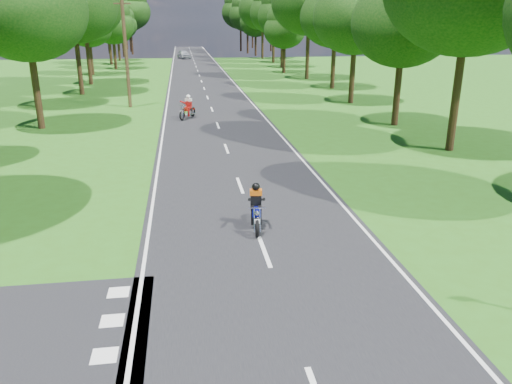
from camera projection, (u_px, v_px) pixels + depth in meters
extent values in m
plane|color=#275914|center=(278.00, 288.00, 12.11)|extent=(160.00, 160.00, 0.00)
cube|color=black|center=(199.00, 76.00, 58.90)|extent=(7.00, 140.00, 0.02)
cube|color=silver|center=(264.00, 251.00, 13.98)|extent=(0.12, 2.00, 0.01)
cube|color=silver|center=(240.00, 185.00, 19.59)|extent=(0.12, 2.00, 0.01)
cube|color=silver|center=(226.00, 149.00, 25.21)|extent=(0.12, 2.00, 0.01)
cube|color=silver|center=(218.00, 125.00, 30.82)|extent=(0.12, 2.00, 0.01)
cube|color=silver|center=(212.00, 109.00, 36.43)|extent=(0.12, 2.00, 0.01)
cube|color=silver|center=(207.00, 97.00, 42.05)|extent=(0.12, 2.00, 0.01)
cube|color=silver|center=(204.00, 88.00, 47.66)|extent=(0.12, 2.00, 0.01)
cube|color=silver|center=(202.00, 81.00, 53.28)|extent=(0.12, 2.00, 0.01)
cube|color=silver|center=(199.00, 75.00, 58.89)|extent=(0.12, 2.00, 0.01)
cube|color=silver|center=(198.00, 71.00, 64.51)|extent=(0.12, 2.00, 0.01)
cube|color=silver|center=(196.00, 67.00, 70.12)|extent=(0.12, 2.00, 0.01)
cube|color=silver|center=(195.00, 63.00, 75.73)|extent=(0.12, 2.00, 0.01)
cube|color=silver|center=(194.00, 60.00, 81.35)|extent=(0.12, 2.00, 0.01)
cube|color=silver|center=(193.00, 58.00, 86.96)|extent=(0.12, 2.00, 0.01)
cube|color=silver|center=(192.00, 56.00, 92.58)|extent=(0.12, 2.00, 0.01)
cube|color=silver|center=(191.00, 54.00, 98.19)|extent=(0.12, 2.00, 0.01)
cube|color=silver|center=(191.00, 52.00, 103.81)|extent=(0.12, 2.00, 0.01)
cube|color=silver|center=(190.00, 50.00, 109.42)|extent=(0.12, 2.00, 0.01)
cube|color=silver|center=(189.00, 49.00, 115.03)|extent=(0.12, 2.00, 0.01)
cube|color=silver|center=(189.00, 47.00, 120.65)|extent=(0.12, 2.00, 0.01)
cube|color=silver|center=(171.00, 76.00, 58.44)|extent=(0.10, 140.00, 0.01)
cube|color=silver|center=(227.00, 75.00, 59.34)|extent=(0.10, 140.00, 0.01)
cube|color=silver|center=(104.00, 356.00, 9.62)|extent=(0.50, 0.50, 0.01)
cube|color=silver|center=(112.00, 321.00, 10.74)|extent=(0.50, 0.50, 0.01)
cube|color=silver|center=(119.00, 292.00, 11.87)|extent=(0.50, 0.50, 0.01)
cylinder|color=black|center=(37.00, 96.00, 29.46)|extent=(0.40, 0.40, 3.91)
ellipsoid|color=black|center=(25.00, 9.00, 27.89)|extent=(6.85, 6.85, 5.82)
cylinder|color=black|center=(34.00, 81.00, 37.04)|extent=(0.40, 0.40, 3.79)
ellipsoid|color=black|center=(25.00, 15.00, 35.52)|extent=(6.64, 6.64, 5.64)
cylinder|color=black|center=(80.00, 69.00, 43.24)|extent=(0.40, 0.40, 4.32)
ellipsoid|color=black|center=(72.00, 4.00, 41.51)|extent=(7.56, 7.56, 6.42)
cylinder|color=black|center=(89.00, 62.00, 50.18)|extent=(0.40, 0.40, 4.40)
ellipsoid|color=black|center=(83.00, 5.00, 48.42)|extent=(7.71, 7.71, 6.55)
cylinder|color=black|center=(92.00, 61.00, 59.26)|extent=(0.40, 0.40, 3.20)
ellipsoid|color=black|center=(88.00, 26.00, 57.97)|extent=(5.60, 5.60, 4.76)
ellipsoid|color=black|center=(86.00, 12.00, 57.47)|extent=(4.80, 4.80, 4.08)
cylinder|color=black|center=(115.00, 57.00, 66.41)|extent=(0.40, 0.40, 3.22)
ellipsoid|color=black|center=(112.00, 25.00, 65.12)|extent=(5.64, 5.64, 4.79)
ellipsoid|color=black|center=(111.00, 13.00, 64.61)|extent=(4.83, 4.83, 4.11)
ellipsoid|color=black|center=(110.00, 0.00, 64.10)|extent=(3.62, 3.62, 3.08)
cylinder|color=black|center=(111.00, 52.00, 73.40)|extent=(0.40, 0.40, 3.61)
ellipsoid|color=black|center=(108.00, 20.00, 71.95)|extent=(6.31, 6.31, 5.37)
ellipsoid|color=black|center=(106.00, 7.00, 71.38)|extent=(5.41, 5.41, 4.60)
cylinder|color=black|center=(119.00, 52.00, 80.92)|extent=(0.40, 0.40, 2.67)
ellipsoid|color=black|center=(117.00, 31.00, 79.85)|extent=(4.67, 4.67, 3.97)
ellipsoid|color=black|center=(117.00, 22.00, 79.43)|extent=(4.00, 4.00, 3.40)
ellipsoid|color=black|center=(116.00, 14.00, 79.01)|extent=(3.00, 3.00, 2.55)
cylinder|color=black|center=(124.00, 48.00, 89.39)|extent=(0.40, 0.40, 3.09)
ellipsoid|color=black|center=(122.00, 26.00, 88.15)|extent=(5.40, 5.40, 4.59)
ellipsoid|color=black|center=(121.00, 17.00, 87.66)|extent=(4.63, 4.63, 3.93)
ellipsoid|color=black|center=(120.00, 7.00, 87.17)|extent=(3.47, 3.47, 2.95)
cylinder|color=black|center=(132.00, 42.00, 95.39)|extent=(0.40, 0.40, 4.48)
ellipsoid|color=black|center=(129.00, 12.00, 93.59)|extent=(7.84, 7.84, 6.66)
cylinder|color=black|center=(131.00, 42.00, 103.71)|extent=(0.40, 0.40, 4.09)
ellipsoid|color=black|center=(129.00, 16.00, 102.07)|extent=(7.16, 7.16, 6.09)
ellipsoid|color=black|center=(128.00, 6.00, 101.42)|extent=(6.14, 6.14, 5.22)
cylinder|color=black|center=(455.00, 104.00, 24.30)|extent=(0.40, 0.40, 4.56)
cylinder|color=black|center=(397.00, 97.00, 30.53)|extent=(0.40, 0.40, 3.49)
ellipsoid|color=black|center=(404.00, 22.00, 29.13)|extent=(6.12, 6.12, 5.20)
cylinder|color=black|center=(352.00, 79.00, 38.83)|extent=(0.40, 0.40, 3.69)
ellipsoid|color=black|center=(356.00, 17.00, 37.35)|extent=(6.46, 6.46, 5.49)
cylinder|color=black|center=(333.00, 68.00, 47.24)|extent=(0.40, 0.40, 3.74)
ellipsoid|color=black|center=(336.00, 17.00, 45.74)|extent=(6.55, 6.55, 5.57)
cylinder|color=black|center=(307.00, 58.00, 54.80)|extent=(0.40, 0.40, 4.64)
ellipsoid|color=black|center=(309.00, 2.00, 52.95)|extent=(8.12, 8.12, 6.91)
cylinder|color=black|center=(284.00, 61.00, 61.66)|extent=(0.40, 0.40, 2.91)
ellipsoid|color=black|center=(284.00, 30.00, 60.50)|extent=(5.09, 5.09, 4.33)
ellipsoid|color=black|center=(285.00, 18.00, 60.04)|extent=(4.36, 4.36, 3.71)
ellipsoid|color=black|center=(285.00, 6.00, 59.58)|extent=(3.27, 3.27, 2.78)
cylinder|color=black|center=(282.00, 53.00, 68.67)|extent=(0.40, 0.40, 3.88)
ellipsoid|color=black|center=(283.00, 16.00, 67.12)|extent=(6.78, 6.78, 5.77)
ellipsoid|color=black|center=(283.00, 1.00, 66.50)|extent=(5.81, 5.81, 4.94)
cylinder|color=black|center=(273.00, 49.00, 76.59)|extent=(0.40, 0.40, 4.18)
ellipsoid|color=black|center=(274.00, 13.00, 74.92)|extent=(7.31, 7.31, 6.21)
cylinder|color=black|center=(262.00, 45.00, 84.86)|extent=(0.40, 0.40, 4.63)
ellipsoid|color=black|center=(263.00, 9.00, 83.01)|extent=(8.11, 8.11, 6.89)
cylinder|color=black|center=(256.00, 46.00, 91.87)|extent=(0.40, 0.40, 3.36)
ellipsoid|color=black|center=(256.00, 23.00, 90.53)|extent=(5.88, 5.88, 5.00)
ellipsoid|color=black|center=(256.00, 13.00, 89.99)|extent=(5.04, 5.04, 4.29)
ellipsoid|color=black|center=(256.00, 3.00, 89.46)|extent=(3.78, 3.78, 3.21)
cylinder|color=black|center=(248.00, 43.00, 98.44)|extent=(0.40, 0.40, 4.09)
ellipsoid|color=black|center=(247.00, 16.00, 96.81)|extent=(7.15, 7.15, 6.08)
ellipsoid|color=black|center=(247.00, 5.00, 96.16)|extent=(6.13, 6.13, 5.21)
cylinder|color=black|center=(241.00, 40.00, 105.57)|extent=(0.40, 0.40, 4.48)
ellipsoid|color=black|center=(241.00, 13.00, 103.78)|extent=(7.84, 7.84, 6.66)
ellipsoid|color=black|center=(240.00, 1.00, 103.07)|extent=(6.72, 6.72, 5.71)
cylinder|color=black|center=(127.00, 41.00, 112.50)|extent=(0.40, 0.40, 3.84)
ellipsoid|color=black|center=(125.00, 18.00, 110.97)|extent=(6.72, 6.72, 5.71)
ellipsoid|color=black|center=(124.00, 9.00, 110.36)|extent=(5.76, 5.76, 4.90)
ellipsoid|color=black|center=(123.00, 0.00, 109.75)|extent=(4.32, 4.32, 3.67)
cylinder|color=black|center=(253.00, 39.00, 118.29)|extent=(0.40, 0.40, 4.16)
ellipsoid|color=black|center=(253.00, 16.00, 116.62)|extent=(7.28, 7.28, 6.19)
ellipsoid|color=black|center=(252.00, 7.00, 115.96)|extent=(6.24, 6.24, 5.30)
cylinder|color=black|center=(109.00, 44.00, 98.25)|extent=(0.40, 0.40, 3.52)
ellipsoid|color=black|center=(107.00, 21.00, 96.84)|extent=(6.16, 6.16, 5.24)
ellipsoid|color=black|center=(106.00, 12.00, 96.28)|extent=(5.28, 5.28, 4.49)
ellipsoid|color=black|center=(105.00, 2.00, 95.72)|extent=(3.96, 3.96, 3.37)
cylinder|color=black|center=(271.00, 40.00, 105.41)|extent=(0.40, 0.40, 4.48)
ellipsoid|color=black|center=(271.00, 13.00, 103.61)|extent=(7.84, 7.84, 6.66)
ellipsoid|color=black|center=(271.00, 1.00, 102.90)|extent=(6.72, 6.72, 5.71)
cylinder|color=#382616|center=(126.00, 52.00, 36.19)|extent=(0.26, 0.26, 8.00)
cube|color=#382616|center=(122.00, 3.00, 35.12)|extent=(1.20, 0.10, 0.10)
imported|color=#BABDC2|center=(184.00, 54.00, 84.97)|extent=(2.57, 4.40, 1.41)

